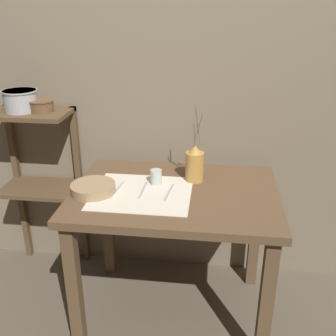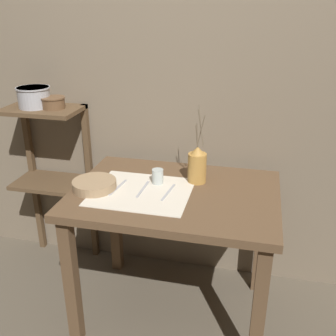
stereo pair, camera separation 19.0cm
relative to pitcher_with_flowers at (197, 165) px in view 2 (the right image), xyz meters
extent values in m
plane|color=brown|center=(-0.09, -0.13, -0.85)|extent=(12.00, 12.00, 0.00)
cube|color=#7A6B56|center=(-0.09, 0.34, 0.35)|extent=(7.00, 0.06, 2.40)
cube|color=brown|center=(-0.09, -0.13, -0.11)|extent=(1.01, 0.73, 0.04)
cube|color=brown|center=(-0.53, -0.44, -0.49)|extent=(0.06, 0.06, 0.72)
cube|color=brown|center=(0.36, -0.44, -0.49)|extent=(0.06, 0.06, 0.72)
cube|color=brown|center=(-0.53, 0.17, -0.49)|extent=(0.06, 0.06, 0.72)
cube|color=brown|center=(0.36, 0.17, -0.49)|extent=(0.06, 0.06, 0.72)
cube|color=brown|center=(-0.94, 0.15, 0.20)|extent=(0.44, 0.28, 0.02)
cube|color=brown|center=(-0.94, 0.15, -0.27)|extent=(0.44, 0.28, 0.02)
cube|color=brown|center=(-1.14, 0.28, -0.32)|extent=(0.04, 0.04, 1.06)
cube|color=brown|center=(-0.73, 0.28, -0.32)|extent=(0.04, 0.04, 1.06)
cube|color=beige|center=(-0.24, -0.18, -0.09)|extent=(0.48, 0.42, 0.00)
cylinder|color=#B7843D|center=(0.00, 0.00, -0.01)|extent=(0.10, 0.10, 0.15)
cone|color=#B7843D|center=(0.00, 0.00, 0.08)|extent=(0.07, 0.07, 0.04)
cylinder|color=brown|center=(0.00, -0.02, 0.16)|extent=(0.01, 0.03, 0.12)
cylinder|color=brown|center=(0.01, 0.01, 0.19)|extent=(0.04, 0.04, 0.16)
cylinder|color=brown|center=(0.01, 0.01, 0.21)|extent=(0.03, 0.03, 0.21)
cylinder|color=brown|center=(0.01, 0.01, 0.20)|extent=(0.03, 0.04, 0.19)
cylinder|color=brown|center=(0.00, -0.01, 0.16)|extent=(0.01, 0.01, 0.12)
cylinder|color=#9E7F5B|center=(-0.48, -0.20, -0.07)|extent=(0.22, 0.22, 0.05)
cylinder|color=#B7C1BC|center=(-0.19, -0.07, -0.05)|extent=(0.06, 0.06, 0.07)
cube|color=#A8A8AD|center=(-0.37, -0.17, -0.09)|extent=(0.03, 0.18, 0.00)
cube|color=#A8A8AD|center=(-0.24, -0.16, -0.09)|extent=(0.02, 0.18, 0.00)
cube|color=#A8A8AD|center=(-0.11, -0.16, -0.09)|extent=(0.03, 0.18, 0.00)
cylinder|color=#A8A8AD|center=(-0.98, 0.15, 0.27)|extent=(0.18, 0.18, 0.12)
cylinder|color=#A8A8AD|center=(-0.98, 0.15, 0.32)|extent=(0.19, 0.19, 0.01)
cylinder|color=brown|center=(-0.86, 0.15, 0.24)|extent=(0.13, 0.13, 0.07)
cylinder|color=brown|center=(-0.86, 0.15, 0.27)|extent=(0.14, 0.14, 0.01)
camera|label=1|loc=(0.09, -1.87, 0.77)|focal=42.00mm
camera|label=2|loc=(0.28, -1.83, 0.77)|focal=42.00mm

